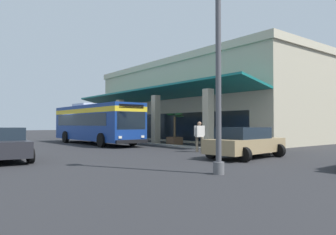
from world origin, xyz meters
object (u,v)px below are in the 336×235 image
parked_sedan_charcoal (2,144)px  parked_sedan_tan (245,142)px  potted_palm (175,138)px  lot_light_pole (218,54)px  transit_bus (95,121)px  pedestrian (199,135)px

parked_sedan_charcoal → parked_sedan_tan: bearing=58.6°
potted_palm → lot_light_pole: size_ratio=0.34×
parked_sedan_tan → lot_light_pole: (2.58, -4.58, 3.16)m
potted_palm → lot_light_pole: lot_light_pole is taller
transit_bus → parked_sedan_charcoal: bearing=-44.2°
pedestrian → transit_bus: bearing=-171.0°
parked_sedan_tan → parked_sedan_charcoal: bearing=-121.4°
parked_sedan_tan → pedestrian: (-3.67, 0.48, 0.25)m
transit_bus → parked_sedan_charcoal: (8.46, -8.23, -1.10)m
potted_palm → lot_light_pole: (12.09, -7.92, 3.35)m
parked_sedan_tan → potted_palm: bearing=160.7°
potted_palm → transit_bus: bearing=-135.9°
transit_bus → potted_palm: transit_bus is taller
pedestrian → potted_palm: (-5.85, 2.86, -0.44)m
pedestrian → potted_palm: 6.53m
parked_sedan_charcoal → parked_sedan_tan: size_ratio=1.00×
parked_sedan_charcoal → potted_palm: size_ratio=1.82×
pedestrian → potted_palm: size_ratio=0.71×
parked_sedan_charcoal → pedestrian: 10.12m
parked_sedan_charcoal → potted_palm: 13.31m
lot_light_pole → transit_bus: bearing=168.6°
parked_sedan_tan → lot_light_pole: bearing=-60.7°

